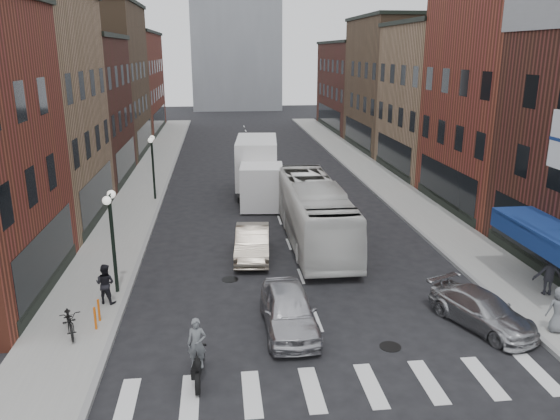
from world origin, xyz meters
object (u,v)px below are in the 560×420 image
at_px(parked_bicycle, 70,320).
at_px(ped_right_c, 559,310).
at_px(sedan_left_far, 252,243).
at_px(sedan_left_near, 289,310).
at_px(bike_rack, 97,314).
at_px(streetlamp_far, 152,156).
at_px(streetlamp_near, 111,224).
at_px(ped_left_solo, 105,284).
at_px(motorcycle_rider, 197,352).
at_px(ped_right_a, 549,273).
at_px(curb_car, 482,310).
at_px(box_truck, 258,170).
at_px(transit_bus, 314,212).

relative_size(parked_bicycle, ped_right_c, 1.16).
bearing_deg(sedan_left_far, sedan_left_near, -78.70).
relative_size(bike_rack, sedan_left_far, 0.18).
relative_size(streetlamp_far, ped_right_c, 2.61).
xyz_separation_m(streetlamp_near, ped_left_solo, (-0.22, -0.97, -2.00)).
xyz_separation_m(motorcycle_rider, ped_right_a, (13.17, 4.09, 0.07)).
bearing_deg(streetlamp_far, motorcycle_rider, -80.69).
bearing_deg(parked_bicycle, streetlamp_near, 53.47).
bearing_deg(sedan_left_near, ped_right_c, -9.83).
bearing_deg(streetlamp_far, sedan_left_far, -62.46).
height_order(sedan_left_far, ped_left_solo, ped_left_solo).
height_order(sedan_left_near, parked_bicycle, sedan_left_near).
xyz_separation_m(curb_car, ped_left_solo, (-13.16, 3.03, 0.32)).
bearing_deg(sedan_left_far, ped_right_a, -22.02).
relative_size(ped_left_solo, ped_right_c, 0.97).
bearing_deg(ped_right_a, sedan_left_far, -15.34).
relative_size(sedan_left_near, ped_left_solo, 2.83).
bearing_deg(box_truck, ped_right_a, -53.41).
relative_size(streetlamp_far, sedan_left_far, 0.94).
xyz_separation_m(streetlamp_near, curb_car, (12.94, -4.00, -2.32)).
bearing_deg(ped_left_solo, motorcycle_rider, 143.45).
xyz_separation_m(streetlamp_far, ped_right_c, (15.13, -18.90, -1.97)).
xyz_separation_m(sedan_left_far, curb_car, (7.44, -7.44, -0.12)).
xyz_separation_m(streetlamp_far, motorcycle_rider, (3.31, -20.21, -1.98)).
distance_m(streetlamp_far, parked_bicycle, 17.38).
relative_size(bike_rack, curb_car, 0.20).
xyz_separation_m(streetlamp_near, bike_rack, (-0.20, -2.70, -2.36)).
bearing_deg(ped_right_c, parked_bicycle, 2.99).
bearing_deg(streetlamp_near, ped_right_a, -7.32).
relative_size(transit_bus, curb_car, 2.66).
relative_size(sedan_left_near, curb_car, 1.05).
bearing_deg(transit_bus, streetlamp_far, 135.56).
bearing_deg(ped_right_a, ped_left_solo, 7.58).
xyz_separation_m(box_truck, sedan_left_near, (-0.29, -17.60, -1.08)).
relative_size(sedan_left_near, parked_bicycle, 2.36).
relative_size(parked_bicycle, ped_left_solo, 1.20).
bearing_deg(sedan_left_near, streetlamp_near, 150.26).
relative_size(curb_car, ped_right_c, 2.59).
height_order(sedan_left_near, ped_left_solo, ped_left_solo).
bearing_deg(ped_right_c, ped_right_a, -106.90).
bearing_deg(curb_car, streetlamp_near, 141.24).
relative_size(sedan_left_far, ped_left_solo, 2.86).
relative_size(curb_car, ped_left_solo, 2.68).
distance_m(sedan_left_far, ped_left_solo, 7.23).
bearing_deg(box_truck, streetlamp_near, -109.77).
height_order(ped_left_solo, ped_right_a, ped_right_a).
bearing_deg(streetlamp_near, sedan_left_near, -28.99).
relative_size(sedan_left_near, sedan_left_far, 0.99).
distance_m(transit_bus, ped_right_c, 12.10).
xyz_separation_m(motorcycle_rider, sedan_left_far, (2.19, 9.65, -0.21)).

